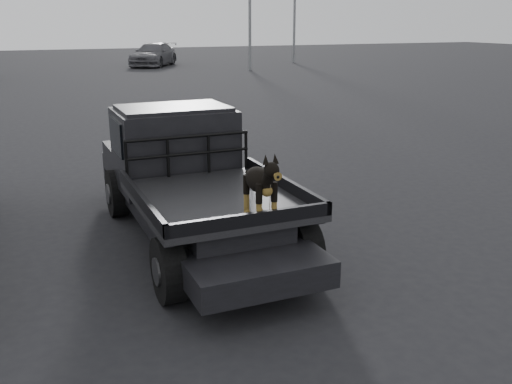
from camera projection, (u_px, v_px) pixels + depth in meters
name	position (u px, v px, depth m)	size (l,w,h in m)	color
ground	(178.00, 284.00, 6.84)	(120.00, 120.00, 0.00)	black
flatbed_ute	(194.00, 209.00, 8.12)	(2.00, 5.40, 0.92)	black
ute_cab	(174.00, 135.00, 8.69)	(1.72, 1.30, 0.88)	black
headache_rack	(189.00, 156.00, 8.08)	(1.80, 0.08, 0.55)	black
dog	(260.00, 186.00, 6.28)	(0.32, 0.60, 0.74)	black
distant_car_b	(153.00, 55.00, 38.94)	(2.14, 5.27, 1.53)	#4B4A4F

